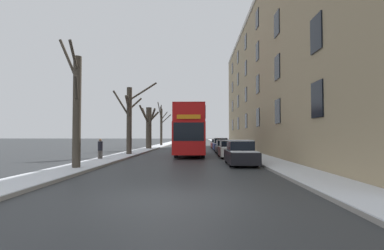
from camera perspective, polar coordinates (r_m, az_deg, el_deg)
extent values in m
plane|color=#303335|center=(8.90, -4.82, -13.92)|extent=(320.00, 320.00, 0.00)
cube|color=gray|center=(62.04, -4.80, -3.61)|extent=(2.20, 130.00, 0.13)
cube|color=silver|center=(62.04, -4.80, -3.53)|extent=(2.18, 130.00, 0.03)
cube|color=gray|center=(61.87, 5.76, -3.61)|extent=(2.20, 130.00, 0.13)
cube|color=silver|center=(61.87, 5.76, -3.53)|extent=(2.18, 130.00, 0.03)
cube|color=tan|center=(35.48, 18.50, 8.47)|extent=(9.00, 50.47, 16.42)
cube|color=black|center=(16.03, 22.73, 4.51)|extent=(0.08, 1.40, 1.80)
cube|color=black|center=(23.04, 16.00, 2.50)|extent=(0.08, 1.40, 1.80)
cube|color=black|center=(30.25, 12.45, 1.43)|extent=(0.08, 1.40, 1.80)
cube|color=black|center=(37.53, 10.27, 0.76)|extent=(0.08, 1.40, 1.80)
cube|color=black|center=(44.85, 8.80, 0.31)|extent=(0.08, 1.40, 1.80)
cube|color=black|center=(52.19, 7.75, -0.01)|extent=(0.08, 1.40, 1.80)
cube|color=black|center=(16.71, 22.57, 15.77)|extent=(0.08, 1.40, 1.80)
cube|color=black|center=(23.53, 15.92, 10.50)|extent=(0.08, 1.40, 1.80)
cube|color=black|center=(30.62, 12.40, 7.57)|extent=(0.08, 1.40, 1.80)
cube|color=black|center=(37.83, 10.24, 5.74)|extent=(0.08, 1.40, 1.80)
cube|color=black|center=(45.10, 8.78, 4.48)|extent=(0.08, 1.40, 1.80)
cube|color=black|center=(52.41, 7.73, 3.58)|extent=(0.08, 1.40, 1.80)
cube|color=black|center=(24.44, 15.84, 18.04)|extent=(0.08, 1.40, 1.80)
cube|color=black|center=(31.32, 12.35, 13.51)|extent=(0.08, 1.40, 1.80)
cube|color=black|center=(38.40, 10.21, 10.60)|extent=(0.08, 1.40, 1.80)
cube|color=black|center=(45.58, 8.76, 8.59)|extent=(0.08, 1.40, 1.80)
cube|color=black|center=(52.82, 7.71, 7.13)|extent=(0.08, 1.40, 1.80)
cube|color=black|center=(32.35, 12.31, 19.12)|extent=(0.08, 1.40, 1.80)
cube|color=black|center=(39.25, 10.18, 15.28)|extent=(0.08, 1.40, 1.80)
cube|color=black|center=(46.29, 8.74, 12.59)|extent=(0.08, 1.40, 1.80)
cube|color=black|center=(53.44, 7.70, 10.60)|extent=(0.08, 1.40, 1.80)
cube|color=beige|center=(36.64, 11.09, 20.62)|extent=(0.12, 49.46, 0.44)
cylinder|color=#423A30|center=(16.89, -21.08, 2.13)|extent=(0.42, 0.42, 6.03)
cylinder|color=#423A30|center=(17.59, -22.44, 11.36)|extent=(1.19, 0.34, 2.30)
cylinder|color=#423A30|center=(16.16, -21.18, 6.47)|extent=(0.74, 1.74, 1.14)
cylinder|color=#423A30|center=(16.70, -21.59, 12.03)|extent=(0.31, 1.43, 1.39)
cylinder|color=#423A30|center=(27.72, -11.87, 0.67)|extent=(0.47, 0.47, 6.21)
cylinder|color=#423A30|center=(28.41, -10.74, 3.98)|extent=(1.00, 1.52, 1.28)
cylinder|color=#423A30|center=(27.03, -12.02, 3.38)|extent=(0.38, 1.70, 1.94)
cylinder|color=#423A30|center=(27.73, -13.31, 3.96)|extent=(1.51, 0.75, 2.39)
cylinder|color=#423A30|center=(27.39, -12.19, 3.87)|extent=(0.30, 1.09, 1.55)
cylinder|color=#423A30|center=(28.70, -9.27, 6.36)|extent=(2.35, 2.09, 2.03)
cylinder|color=#423A30|center=(38.99, -8.23, -0.66)|extent=(0.72, 0.72, 5.44)
cylinder|color=#423A30|center=(39.63, -7.33, 1.50)|extent=(1.31, 1.62, 1.57)
cylinder|color=#423A30|center=(38.18, -9.06, 1.88)|extent=(1.11, 2.19, 2.41)
cylinder|color=#423A30|center=(39.51, -8.84, 1.51)|extent=(1.32, 1.11, 2.43)
cylinder|color=#423A30|center=(37.87, -7.68, 1.39)|extent=(1.39, 2.45, 2.22)
cylinder|color=#423A30|center=(51.01, -5.87, -0.47)|extent=(0.40, 0.40, 6.34)
cylinder|color=#423A30|center=(50.79, -5.30, 1.76)|extent=(1.22, 0.66, 1.36)
cylinder|color=#423A30|center=(50.70, -5.87, 2.70)|extent=(0.25, 1.05, 1.96)
cylinder|color=#423A30|center=(50.24, -6.18, 2.70)|extent=(0.49, 2.02, 2.84)
cylinder|color=#423A30|center=(50.34, -5.96, 2.48)|extent=(0.17, 1.70, 1.72)
cylinder|color=#423A30|center=(50.89, -4.96, 1.16)|extent=(1.75, 0.31, 1.58)
cube|color=red|center=(27.75, -0.26, -2.43)|extent=(2.56, 10.58, 2.56)
cube|color=red|center=(27.81, -0.26, 1.62)|extent=(2.51, 10.37, 1.38)
cube|color=#B31212|center=(27.86, -0.26, 3.16)|extent=(2.51, 10.37, 0.12)
cube|color=black|center=(27.75, -0.26, -1.41)|extent=(2.59, 9.31, 1.33)
cube|color=black|center=(27.81, -0.26, 1.76)|extent=(2.59, 9.31, 1.05)
cube|color=black|center=(22.49, -0.64, -1.28)|extent=(2.30, 0.06, 1.40)
cube|color=orange|center=(22.52, -0.64, 1.59)|extent=(1.79, 0.05, 0.32)
cylinder|color=black|center=(24.68, -3.05, -5.11)|extent=(0.30, 0.98, 0.98)
cylinder|color=black|center=(24.61, 2.12, -5.12)|extent=(0.30, 0.98, 0.98)
cylinder|color=black|center=(30.79, -2.18, -4.49)|extent=(0.30, 0.98, 0.98)
cylinder|color=black|center=(30.74, 1.96, -4.49)|extent=(0.30, 0.98, 0.98)
cube|color=black|center=(19.01, 9.23, -5.94)|extent=(1.70, 4.51, 0.70)
cube|color=black|center=(19.15, 9.14, -3.95)|extent=(1.46, 2.25, 0.61)
cube|color=silver|center=(19.14, 9.14, -2.94)|extent=(1.42, 2.14, 0.07)
cube|color=silver|center=(17.40, 9.95, -5.05)|extent=(1.53, 1.18, 0.06)
cylinder|color=black|center=(17.60, 7.44, -6.97)|extent=(0.20, 0.61, 0.61)
cylinder|color=black|center=(17.81, 12.20, -6.88)|extent=(0.20, 0.61, 0.61)
cylinder|color=black|center=(20.28, 6.63, -6.31)|extent=(0.20, 0.61, 0.61)
cylinder|color=black|center=(20.47, 10.77, -6.25)|extent=(0.20, 0.61, 0.61)
cube|color=silver|center=(25.14, 7.29, -4.96)|extent=(1.83, 4.09, 0.72)
cube|color=black|center=(25.28, 7.24, -3.57)|extent=(1.57, 2.05, 0.49)
cube|color=silver|center=(25.27, 7.24, -2.97)|extent=(1.54, 1.94, 0.04)
cube|color=silver|center=(23.68, 7.65, -4.23)|extent=(1.65, 1.07, 0.03)
cylinder|color=black|center=(23.86, 5.66, -5.61)|extent=(0.20, 0.65, 0.65)
cylinder|color=black|center=(24.03, 9.51, -5.56)|extent=(0.20, 0.65, 0.65)
cylinder|color=black|center=(26.30, 5.26, -5.27)|extent=(0.20, 0.65, 0.65)
cylinder|color=black|center=(26.46, 8.75, -5.23)|extent=(0.20, 0.65, 0.65)
cube|color=#474C56|center=(30.41, 6.25, -4.58)|extent=(1.78, 4.35, 0.56)
cube|color=black|center=(30.56, 6.22, -3.50)|extent=(1.53, 2.17, 0.58)
cube|color=silver|center=(30.56, 6.21, -2.89)|extent=(1.50, 2.07, 0.07)
cube|color=silver|center=(28.86, 6.51, -4.11)|extent=(1.60, 1.14, 0.06)
cylinder|color=black|center=(29.06, 4.93, -4.97)|extent=(0.20, 0.64, 0.64)
cylinder|color=black|center=(29.20, 8.00, -4.95)|extent=(0.20, 0.64, 0.64)
cylinder|color=black|center=(31.66, 4.63, -4.73)|extent=(0.20, 0.64, 0.64)
cylinder|color=black|center=(31.79, 7.45, -4.70)|extent=(0.20, 0.64, 0.64)
cube|color=navy|center=(36.20, 5.46, -4.07)|extent=(1.75, 4.28, 0.68)
cube|color=black|center=(36.36, 5.44, -3.05)|extent=(1.51, 2.14, 0.62)
cube|color=silver|center=(36.35, 5.43, -2.51)|extent=(1.47, 2.03, 0.06)
cube|color=silver|center=(34.68, 5.64, -3.57)|extent=(1.58, 1.12, 0.05)
cylinder|color=black|center=(34.89, 4.35, -4.47)|extent=(0.20, 0.64, 0.64)
cylinder|color=black|center=(35.00, 6.87, -4.45)|extent=(0.20, 0.64, 0.64)
cylinder|color=black|center=(37.45, 4.14, -4.30)|extent=(0.20, 0.64, 0.64)
cylinder|color=black|center=(37.55, 6.49, -4.28)|extent=(0.20, 0.64, 0.64)
cube|color=maroon|center=(42.05, 4.88, -3.83)|extent=(1.79, 4.50, 0.61)
cube|color=black|center=(42.21, 4.87, -3.07)|extent=(1.54, 2.25, 0.50)
cube|color=silver|center=(42.21, 4.87, -2.67)|extent=(1.51, 2.14, 0.09)
cube|color=silver|center=(40.44, 5.02, -3.42)|extent=(1.61, 1.17, 0.07)
cylinder|color=black|center=(40.66, 3.89, -4.11)|extent=(0.20, 0.65, 0.65)
cylinder|color=black|center=(40.76, 6.11, -4.10)|extent=(0.20, 0.65, 0.65)
cylinder|color=black|center=(43.36, 3.73, -3.97)|extent=(0.20, 0.65, 0.65)
cylinder|color=black|center=(43.45, 5.81, -3.96)|extent=(0.20, 0.65, 0.65)
cube|color=#333842|center=(44.03, -2.16, -2.81)|extent=(2.02, 5.06, 1.96)
cube|color=black|center=(41.52, -2.37, -2.24)|extent=(1.78, 0.06, 0.86)
cylinder|color=black|center=(42.50, -3.50, -3.99)|extent=(0.22, 0.68, 0.68)
cylinder|color=black|center=(42.38, -1.09, -4.00)|extent=(0.22, 0.68, 0.68)
cylinder|color=black|center=(45.72, -3.16, -3.85)|extent=(0.22, 0.68, 0.68)
cylinder|color=black|center=(45.62, -0.92, -3.86)|extent=(0.22, 0.68, 0.68)
cylinder|color=#4C4742|center=(22.63, -16.89, -5.61)|extent=(0.17, 0.17, 0.75)
cylinder|color=#4C4742|center=(22.64, -17.29, -5.61)|extent=(0.17, 0.17, 0.75)
cylinder|color=black|center=(22.60, -17.07, -3.84)|extent=(0.35, 0.35, 0.65)
sphere|color=#8C6647|center=(22.59, -17.06, -2.75)|extent=(0.21, 0.21, 0.21)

